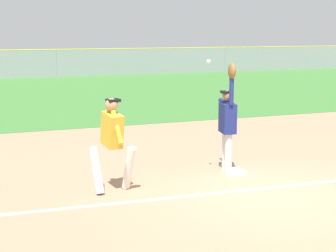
{
  "coord_description": "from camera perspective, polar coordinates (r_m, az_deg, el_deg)",
  "views": [
    {
      "loc": [
        -4.84,
        -7.66,
        2.89
      ],
      "look_at": [
        -1.37,
        1.63,
        1.05
      ],
      "focal_mm": 54.99,
      "sensor_mm": 36.0,
      "label": 1
    }
  ],
  "objects": [
    {
      "name": "chalk_foul_line",
      "position": [
        8.73,
        -13.92,
        -9.12
      ],
      "size": [
        11.99,
        0.7,
        0.01
      ],
      "primitive_type": "cube",
      "rotation": [
        0.0,
        0.0,
        -0.05
      ],
      "color": "white",
      "rests_on": "ground_plane"
    },
    {
      "name": "ground_plane",
      "position": [
        9.51,
        11.33,
        -7.39
      ],
      "size": [
        77.85,
        77.85,
        0.0
      ],
      "primitive_type": "plane",
      "color": "tan"
    },
    {
      "name": "first_base",
      "position": [
        10.7,
        7.32,
        -5.03
      ],
      "size": [
        0.39,
        0.39,
        0.08
      ],
      "primitive_type": "cube",
      "rotation": [
        0.0,
        0.0,
        0.01
      ],
      "color": "white",
      "rests_on": "ground_plane"
    },
    {
      "name": "baseball",
      "position": [
        9.94,
        4.51,
        7.19
      ],
      "size": [
        0.07,
        0.07,
        0.07
      ],
      "primitive_type": "sphere",
      "color": "white"
    },
    {
      "name": "runner",
      "position": [
        9.26,
        -6.19,
        -1.36
      ],
      "size": [
        0.79,
        0.84,
        1.72
      ],
      "rotation": [
        0.0,
        0.0,
        0.16
      ],
      "color": "white",
      "rests_on": "ground_plane"
    },
    {
      "name": "parked_car_tan",
      "position": [
        38.4,
        -4.49,
        7.18
      ],
      "size": [
        4.57,
        2.46,
        1.25
      ],
      "rotation": [
        0.0,
        0.0,
        -0.1
      ],
      "color": "tan",
      "rests_on": "ground_plane"
    },
    {
      "name": "outfield_fence",
      "position": [
        33.53,
        -12.26,
        6.84
      ],
      "size": [
        47.59,
        0.08,
        1.75
      ],
      "color": "#93999E",
      "rests_on": "ground_plane"
    },
    {
      "name": "parked_car_green",
      "position": [
        36.78,
        -12.58,
        6.82
      ],
      "size": [
        4.58,
        2.48,
        1.25
      ],
      "rotation": [
        0.0,
        0.0,
        0.11
      ],
      "color": "#1E6B33",
      "rests_on": "ground_plane"
    },
    {
      "name": "fielder",
      "position": [
        10.47,
        6.64,
        0.71
      ],
      "size": [
        0.33,
        0.9,
        2.28
      ],
      "rotation": [
        0.0,
        0.0,
        2.97
      ],
      "color": "silver",
      "rests_on": "ground_plane"
    },
    {
      "name": "outfield_grass",
      "position": [
        24.75,
        -9.1,
        3.69
      ],
      "size": [
        47.51,
        18.03,
        0.01
      ],
      "primitive_type": "cube",
      "color": "#3D7533",
      "rests_on": "ground_plane"
    }
  ]
}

